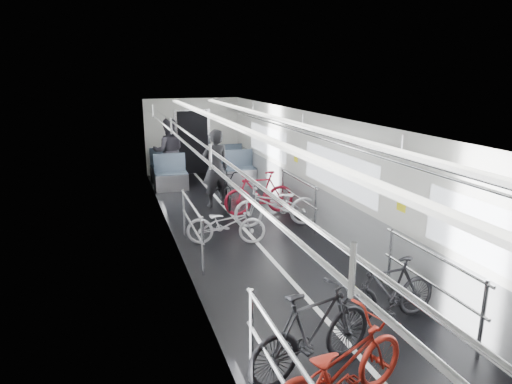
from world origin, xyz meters
TOP-DOWN VIEW (x-y plane):
  - car_shell at (0.00, 1.78)m, footprint 3.02×14.01m
  - bike_left_near at (-0.65, -4.11)m, footprint 1.88×1.11m
  - bike_left_mid at (-0.64, -3.51)m, footprint 1.76×0.89m
  - bike_left_far at (-0.57, 0.56)m, footprint 1.60×0.93m
  - bike_right_near at (0.76, -2.85)m, footprint 1.50×0.49m
  - bike_right_mid at (0.70, 1.19)m, footprint 1.89×0.89m
  - bike_right_far at (0.63, 2.14)m, footprint 1.68×0.51m
  - bike_aisle at (0.03, 2.99)m, footprint 0.85×1.92m
  - person_standing at (-0.17, 3.09)m, footprint 0.75×0.55m
  - person_seated at (-0.92, 5.84)m, footprint 0.99×0.80m

SIDE VIEW (x-z plane):
  - bike_left_far at x=-0.57m, z-range 0.00..0.80m
  - bike_right_near at x=0.76m, z-range 0.00..0.89m
  - bike_left_near at x=-0.65m, z-range 0.00..0.93m
  - bike_right_mid at x=0.70m, z-range 0.00..0.95m
  - bike_aisle at x=0.03m, z-range 0.00..0.97m
  - bike_right_far at x=0.63m, z-range 0.00..1.00m
  - bike_left_mid at x=-0.64m, z-range 0.00..1.02m
  - person_standing at x=-0.17m, z-range 0.00..1.90m
  - person_seated at x=-0.92m, z-range 0.00..1.91m
  - car_shell at x=0.00m, z-range -0.08..2.33m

